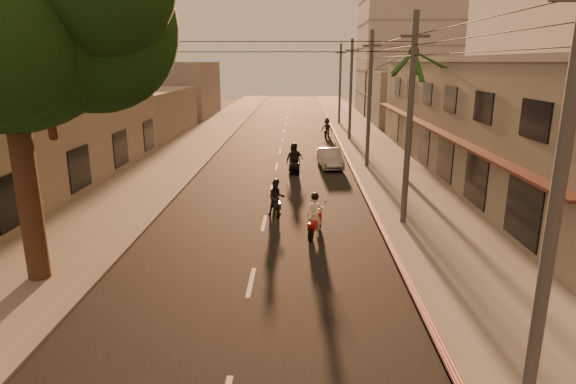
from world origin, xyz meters
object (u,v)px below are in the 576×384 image
object	(u,v)px
scooter_red	(315,217)
broadleaf_tree	(17,9)
parked_car	(330,158)
scooter_mid_a	(276,198)
scooter_far_b	(327,128)
palm_tree	(413,59)
scooter_mid_b	(295,160)
scooter_far_a	(294,159)

from	to	relation	value
scooter_red	broadleaf_tree	bearing A→B (deg)	-138.29
parked_car	scooter_mid_a	bearing A→B (deg)	-112.40
broadleaf_tree	parked_car	distance (m)	22.01
scooter_mid_a	scooter_far_b	bearing A→B (deg)	70.98
broadleaf_tree	scooter_mid_a	bearing A→B (deg)	45.14
scooter_mid_a	palm_tree	bearing A→B (deg)	31.48
scooter_red	scooter_mid_a	xyz separation A→B (m)	(-1.72, 2.92, -0.04)
parked_car	scooter_mid_b	bearing A→B (deg)	-146.70
scooter_far_a	scooter_far_b	distance (m)	15.64
scooter_far_b	scooter_mid_b	bearing A→B (deg)	-85.98
scooter_red	scooter_far_a	distance (m)	11.85
palm_tree	scooter_red	distance (m)	12.89
palm_tree	scooter_far_a	xyz separation A→B (m)	(-6.79, 2.18, -6.26)
scooter_red	scooter_mid_b	bearing A→B (deg)	110.79
palm_tree	scooter_far_b	size ratio (longest dim) A/B	4.37
scooter_mid_a	scooter_far_a	bearing A→B (deg)	75.12
scooter_far_a	scooter_mid_a	bearing A→B (deg)	-85.31
scooter_mid_a	scooter_far_b	xyz separation A→B (m)	(3.70, 24.24, 0.06)
palm_tree	scooter_mid_b	size ratio (longest dim) A/B	4.10
scooter_red	scooter_mid_a	world-z (taller)	scooter_red
scooter_mid_b	broadleaf_tree	bearing A→B (deg)	-133.90
palm_tree	scooter_far_a	world-z (taller)	palm_tree
scooter_mid_a	parked_car	bearing A→B (deg)	63.10
broadleaf_tree	scooter_far_a	world-z (taller)	broadleaf_tree
scooter_far_a	scooter_red	bearing A→B (deg)	-75.87
scooter_red	scooter_mid_a	bearing A→B (deg)	136.60
scooter_mid_a	scooter_far_a	world-z (taller)	scooter_far_a
scooter_far_a	parked_car	world-z (taller)	scooter_far_a
scooter_far_a	scooter_far_b	xyz separation A→B (m)	(3.00, 15.35, -0.03)
scooter_far_b	scooter_red	bearing A→B (deg)	-79.46
scooter_red	scooter_mid_a	size ratio (longest dim) A/B	1.07
scooter_far_a	scooter_mid_b	bearing A→B (deg)	-60.04
parked_car	broadleaf_tree	bearing A→B (deg)	-125.83
broadleaf_tree	scooter_far_a	size ratio (longest dim) A/B	6.04
palm_tree	parked_car	bearing A→B (deg)	137.54
palm_tree	scooter_red	size ratio (longest dim) A/B	4.34
palm_tree	scooter_mid_a	world-z (taller)	palm_tree
broadleaf_tree	scooter_red	bearing A→B (deg)	25.57
palm_tree	scooter_far_a	distance (m)	9.49
scooter_red	scooter_mid_b	size ratio (longest dim) A/B	0.94
broadleaf_tree	scooter_mid_a	distance (m)	12.67
scooter_far_b	parked_car	bearing A→B (deg)	-77.52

